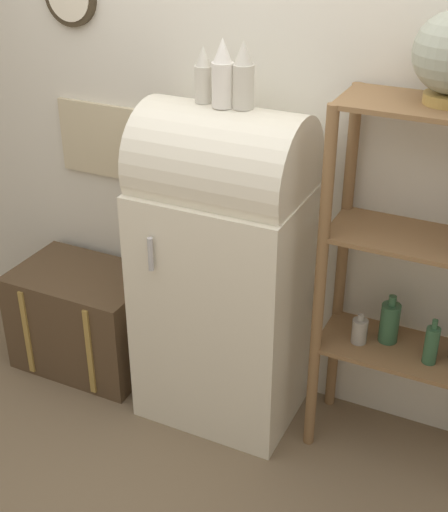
# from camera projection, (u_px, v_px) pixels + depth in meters

# --- Properties ---
(ground_plane) EXTENTS (12.00, 12.00, 0.00)m
(ground_plane) POSITION_uv_depth(u_px,v_px,m) (200.00, 434.00, 3.49)
(ground_plane) COLOR #7A664C
(wall_back) EXTENTS (7.00, 0.09, 2.70)m
(wall_back) POSITION_uv_depth(u_px,v_px,m) (251.00, 135.00, 3.30)
(wall_back) COLOR silver
(wall_back) RESTS_ON ground_plane
(refrigerator) EXTENTS (0.74, 0.60, 1.57)m
(refrigerator) POSITION_uv_depth(u_px,v_px,m) (224.00, 267.00, 3.31)
(refrigerator) COLOR silver
(refrigerator) RESTS_ON ground_plane
(suitcase_trunk) EXTENTS (0.73, 0.50, 0.56)m
(suitcase_trunk) POSITION_uv_depth(u_px,v_px,m) (86.00, 318.00, 3.88)
(suitcase_trunk) COLOR brown
(suitcase_trunk) RESTS_ON ground_plane
(shelf_unit) EXTENTS (0.75, 0.37, 1.67)m
(shelf_unit) POSITION_uv_depth(u_px,v_px,m) (416.00, 276.00, 2.99)
(shelf_unit) COLOR olive
(shelf_unit) RESTS_ON ground_plane
(vase_left) EXTENTS (0.07, 0.07, 0.23)m
(vase_left) POSITION_uv_depth(u_px,v_px,m) (203.00, 76.00, 2.94)
(vase_left) COLOR beige
(vase_left) RESTS_ON refrigerator
(vase_center) EXTENTS (0.09, 0.09, 0.28)m
(vase_center) POSITION_uv_depth(u_px,v_px,m) (223.00, 75.00, 2.88)
(vase_center) COLOR white
(vase_center) RESTS_ON refrigerator
(vase_right) EXTENTS (0.09, 0.09, 0.27)m
(vase_right) POSITION_uv_depth(u_px,v_px,m) (243.00, 77.00, 2.86)
(vase_right) COLOR beige
(vase_right) RESTS_ON refrigerator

